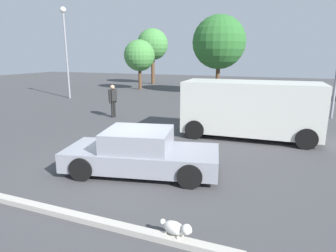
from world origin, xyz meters
The scene contains 10 objects.
ground_plane centered at (0.00, 0.00, 0.00)m, with size 80.00×80.00×0.00m, color #424244.
sedan_foreground centered at (0.34, -0.16, 0.57)m, with size 4.55×2.61×1.24m.
dog centered at (2.38, -2.80, 0.25)m, with size 0.66×0.32×0.41m.
van_white centered at (2.74, 4.77, 1.21)m, with size 5.35×2.45×2.24m.
pedestrian centered at (-4.47, 6.06, 1.04)m, with size 0.29×0.57×1.74m.
parking_curb centered at (0.00, -2.88, 0.06)m, with size 7.22×0.20×0.12m, color #B7B2A8.
light_post_near centered at (-11.55, 11.03, 4.51)m, with size 0.44×0.44×6.68m.
tree_back_left centered at (-1.43, 17.73, 4.29)m, with size 4.40×4.40×6.50m.
tree_back_right centered at (-10.36, 23.97, 4.40)m, with size 3.49×3.49×6.19m.
tree_far_right centered at (-9.18, 18.39, 3.21)m, with size 2.94×2.94×4.70m.
Camera 1 is at (3.96, -7.14, 3.26)m, focal length 31.22 mm.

